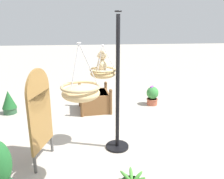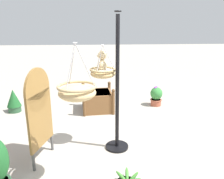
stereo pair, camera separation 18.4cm
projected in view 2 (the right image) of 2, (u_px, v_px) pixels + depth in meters
The scene contains 9 objects.
ground_plane at pixel (117, 144), 4.56m from camera, with size 40.00×40.00×0.00m, color #A8A093.
display_pole_central at pixel (117, 109), 4.20m from camera, with size 0.44×0.44×2.51m.
hanging_basket_with_teddy at pixel (103, 73), 4.14m from camera, with size 0.48×0.48×0.60m.
teddy_bear at pixel (102, 63), 4.09m from camera, with size 0.28×0.24×0.41m.
hanging_basket_left_high at pixel (77, 92), 3.07m from camera, with size 0.53×0.53×0.77m.
wooden_planter_box at pixel (98, 100), 6.22m from camera, with size 0.91×0.89×0.69m.
potted_plant_flowering_red at pixel (156, 96), 6.56m from camera, with size 0.34×0.34×0.57m.
potted_plant_tall_leafy at pixel (14, 101), 6.10m from camera, with size 0.37×0.37×0.62m.
display_sign_board at pixel (39, 108), 3.77m from camera, with size 0.71×0.24×1.65m.
Camera 2 is at (-4.04, 0.39, 2.35)m, focal length 36.68 mm.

